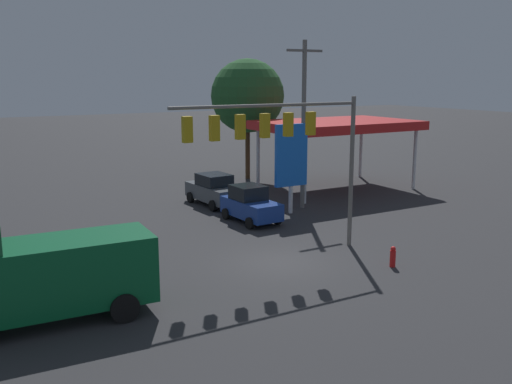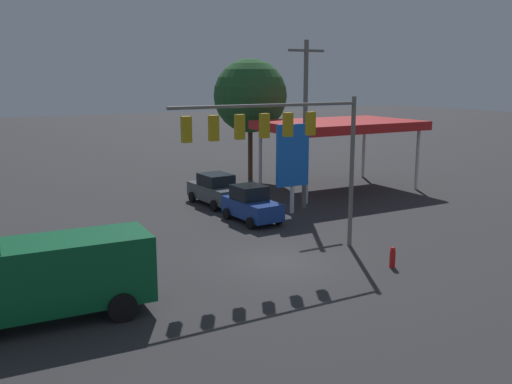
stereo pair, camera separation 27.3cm
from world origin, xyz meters
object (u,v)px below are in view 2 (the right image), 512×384
(delivery_truck, at_px, (37,272))
(fire_hydrant, at_px, (393,257))
(utility_pole, at_px, (305,121))
(hatchback_crossing, at_px, (251,205))
(price_sign, at_px, (292,157))
(street_tree, at_px, (250,96))
(traffic_signal_assembly, at_px, (278,135))
(sedan_waiting, at_px, (216,190))

(delivery_truck, bearing_deg, fire_hydrant, 176.54)
(utility_pole, xyz_separation_m, fire_hydrant, (2.89, 10.79, -4.76))
(fire_hydrant, bearing_deg, hatchback_crossing, -81.62)
(price_sign, distance_m, street_tree, 12.11)
(traffic_signal_assembly, height_order, fire_hydrant, traffic_signal_assembly)
(utility_pole, distance_m, sedan_waiting, 6.88)
(price_sign, distance_m, hatchback_crossing, 3.82)
(price_sign, relative_size, fire_hydrant, 5.85)
(traffic_signal_assembly, xyz_separation_m, price_sign, (-5.10, -6.71, -2.12))
(utility_pole, xyz_separation_m, delivery_truck, (16.53, 9.29, -3.50))
(utility_pole, relative_size, sedan_waiting, 2.18)
(sedan_waiting, distance_m, delivery_truck, 17.74)
(street_tree, bearing_deg, traffic_signal_assembly, 64.53)
(traffic_signal_assembly, distance_m, hatchback_crossing, 7.88)
(utility_pole, relative_size, hatchback_crossing, 2.53)
(price_sign, bearing_deg, hatchback_crossing, 10.43)
(price_sign, relative_size, delivery_truck, 0.75)
(sedan_waiting, distance_m, street_tree, 10.89)
(sedan_waiting, height_order, street_tree, street_tree)
(sedan_waiting, distance_m, fire_hydrant, 14.29)
(sedan_waiting, bearing_deg, traffic_signal_assembly, -15.27)
(price_sign, xyz_separation_m, fire_hydrant, (1.57, 10.08, -2.83))
(sedan_waiting, height_order, hatchback_crossing, hatchback_crossing)
(utility_pole, distance_m, price_sign, 2.44)
(price_sign, height_order, fire_hydrant, price_sign)
(traffic_signal_assembly, xyz_separation_m, utility_pole, (-6.41, -7.41, -0.19))
(sedan_waiting, height_order, fire_hydrant, sedan_waiting)
(price_sign, bearing_deg, fire_hydrant, 81.12)
(street_tree, distance_m, fire_hydrant, 22.65)
(delivery_truck, bearing_deg, street_tree, -130.50)
(sedan_waiting, height_order, delivery_truck, delivery_truck)
(hatchback_crossing, bearing_deg, traffic_signal_assembly, -22.05)
(traffic_signal_assembly, xyz_separation_m, sedan_waiting, (-2.22, -10.84, -4.44))
(delivery_truck, distance_m, fire_hydrant, 13.79)
(price_sign, distance_m, fire_hydrant, 10.59)
(delivery_truck, xyz_separation_m, street_tree, (-18.66, -19.79, 4.63))
(utility_pole, xyz_separation_m, hatchback_crossing, (4.29, 1.25, -4.25))
(traffic_signal_assembly, distance_m, fire_hydrant, 6.95)
(utility_pole, height_order, fire_hydrant, utility_pole)
(price_sign, bearing_deg, traffic_signal_assembly, 52.75)
(sedan_waiting, bearing_deg, delivery_truck, -47.83)
(utility_pole, xyz_separation_m, street_tree, (-2.12, -10.50, 1.13))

